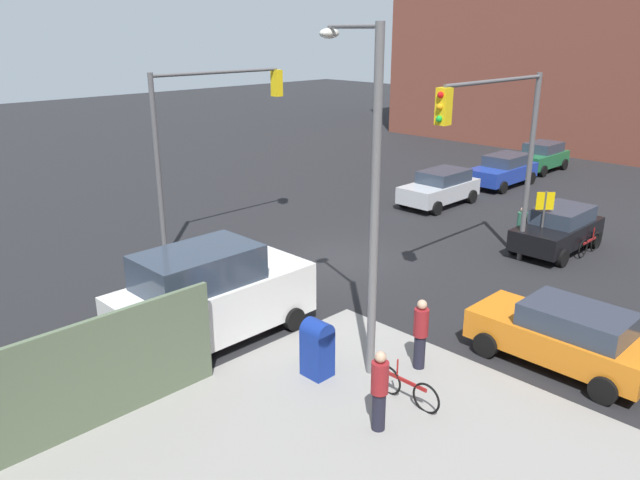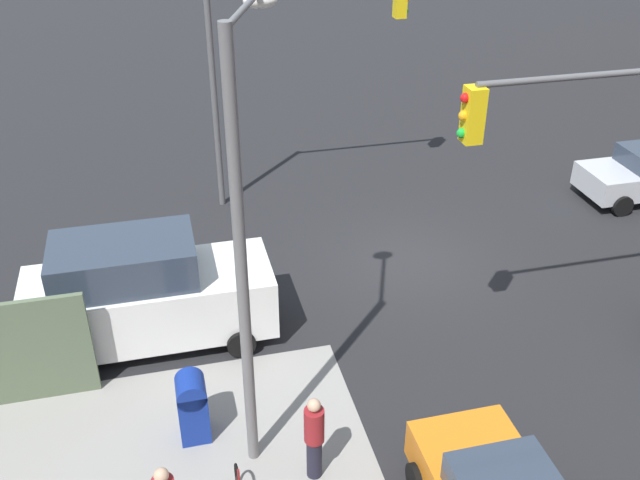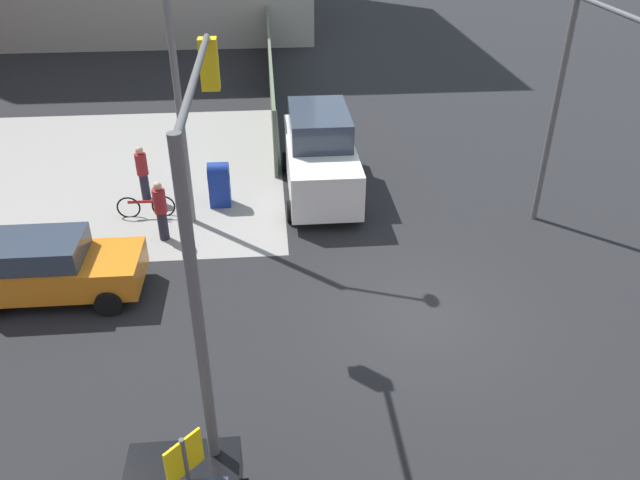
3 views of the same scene
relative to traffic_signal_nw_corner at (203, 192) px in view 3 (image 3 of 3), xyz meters
The scene contains 13 objects.
ground_plane 6.87m from the traffic_signal_nw_corner, 62.88° to the right, with size 120.00×120.00×0.00m, color black.
sidewalk_corner 13.02m from the traffic_signal_nw_corner, 21.71° to the left, with size 12.00×12.00×0.01m, color gray.
construction_fence 22.14m from the traffic_signal_nw_corner, ahead, with size 23.06×0.12×2.40m, color #56664C.
traffic_signal_nw_corner is the anchor object (origin of this frame).
traffic_signal_se_corner 10.09m from the traffic_signal_nw_corner, 63.09° to the right, with size 5.83×0.36×6.50m.
street_lamp_corner 7.44m from the traffic_signal_nw_corner, ahead, with size 1.22×2.53×8.00m.
warning_sign_two_way 4.32m from the traffic_signal_nw_corner, behind, with size 0.48×0.48×2.40m.
mailbox_blue 9.36m from the traffic_signal_nw_corner, ahead, with size 0.56×0.64×1.43m.
coupe_orange 7.03m from the traffic_signal_nw_corner, 48.02° to the left, with size 2.02×4.30×1.62m.
van_white_delivery 10.18m from the traffic_signal_nw_corner, 16.31° to the right, with size 5.40×2.32×2.62m.
pedestrian_crossing 10.25m from the traffic_signal_nw_corner, 17.67° to the left, with size 0.36×0.36×1.80m.
pedestrian_waiting 7.75m from the traffic_signal_nw_corner, 17.09° to the left, with size 0.36×0.36×1.80m.
bicycle_leaning_on_fence 9.39m from the traffic_signal_nw_corner, 18.84° to the left, with size 0.05×1.75×0.97m.
Camera 3 is at (-11.47, 3.40, 9.15)m, focal length 35.00 mm.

